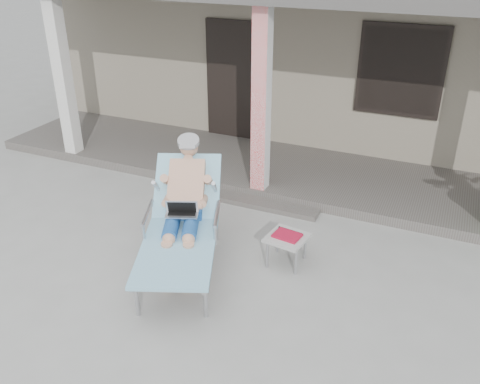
% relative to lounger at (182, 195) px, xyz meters
% --- Properties ---
extents(ground, '(60.00, 60.00, 0.00)m').
position_rel_lounger_xyz_m(ground, '(0.21, -0.24, -0.86)').
color(ground, '#9E9E99').
rests_on(ground, ground).
extents(house, '(10.40, 5.40, 3.30)m').
position_rel_lounger_xyz_m(house, '(0.21, 6.26, 0.80)').
color(house, gray).
rests_on(house, ground).
extents(porch_deck, '(10.00, 2.00, 0.15)m').
position_rel_lounger_xyz_m(porch_deck, '(0.21, 2.76, -0.79)').
color(porch_deck, '#605B56').
rests_on(porch_deck, ground).
extents(porch_step, '(2.00, 0.30, 0.07)m').
position_rel_lounger_xyz_m(porch_step, '(0.21, 1.61, -0.83)').
color(porch_step, '#605B56').
rests_on(porch_step, ground).
extents(lounger, '(1.53, 2.23, 1.40)m').
position_rel_lounger_xyz_m(lounger, '(0.00, 0.00, 0.00)').
color(lounger, '#B7B7BC').
rests_on(lounger, ground).
extents(side_table, '(0.50, 0.50, 0.40)m').
position_rel_lounger_xyz_m(side_table, '(1.17, 0.39, -0.53)').
color(side_table, '#ADADA8').
rests_on(side_table, ground).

